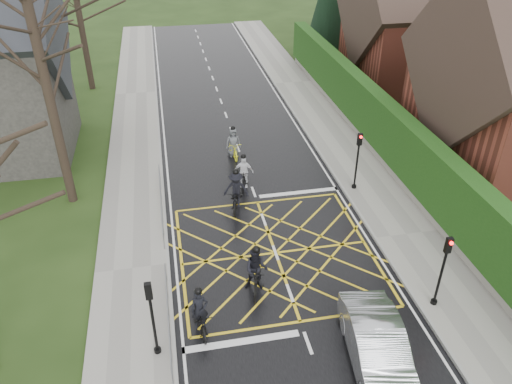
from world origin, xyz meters
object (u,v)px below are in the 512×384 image
object	(u,v)px
cyclist_rear	(200,316)
cyclist_back	(257,273)
car	(378,349)
cyclist_lead	(233,146)
cyclist_front	(244,175)
cyclist_mid	(236,193)

from	to	relation	value
cyclist_rear	cyclist_back	bearing A→B (deg)	28.34
car	cyclist_back	bearing A→B (deg)	133.43
car	cyclist_lead	bearing A→B (deg)	105.88
cyclist_lead	car	distance (m)	15.52
cyclist_rear	cyclist_lead	size ratio (longest dim) A/B	1.00
cyclist_rear	cyclist_front	size ratio (longest dim) A/B	1.00
cyclist_rear	cyclist_mid	world-z (taller)	cyclist_mid
cyclist_mid	cyclist_front	distance (m)	1.86
cyclist_back	car	world-z (taller)	cyclist_back
cyclist_front	cyclist_mid	bearing A→B (deg)	-96.13
cyclist_front	car	distance (m)	12.11
cyclist_mid	cyclist_front	bearing A→B (deg)	83.97
cyclist_mid	cyclist_back	bearing A→B (deg)	-76.66
cyclist_back	cyclist_mid	bearing A→B (deg)	104.59
cyclist_rear	car	world-z (taller)	cyclist_rear
cyclist_rear	car	distance (m)	6.10
cyclist_mid	cyclist_front	size ratio (longest dim) A/B	1.14
cyclist_back	cyclist_front	xyz separation A→B (m)	(0.82, 7.59, -0.08)
cyclist_mid	cyclist_lead	world-z (taller)	cyclist_mid
cyclist_lead	cyclist_back	bearing A→B (deg)	-97.51
cyclist_back	cyclist_lead	bearing A→B (deg)	101.90
car	cyclist_mid	bearing A→B (deg)	113.64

